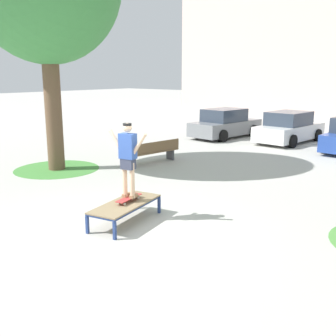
% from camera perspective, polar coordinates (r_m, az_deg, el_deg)
% --- Properties ---
extents(ground_plane, '(120.00, 120.00, 0.00)m').
position_cam_1_polar(ground_plane, '(8.96, -6.15, -8.54)').
color(ground_plane, '#B7B5AD').
extents(skate_box, '(1.12, 2.01, 0.46)m').
position_cam_1_polar(skate_box, '(9.21, -5.99, -5.20)').
color(skate_box, navy).
rests_on(skate_box, ground).
extents(skateboard, '(0.35, 0.82, 0.09)m').
position_cam_1_polar(skateboard, '(9.28, -5.51, -4.23)').
color(skateboard, '#B23333').
rests_on(skateboard, skate_box).
extents(skater, '(1.00, 0.34, 1.69)m').
position_cam_1_polar(skater, '(9.04, -5.64, 1.80)').
color(skater, beige).
rests_on(skater, skateboard).
extents(grass_patch_near_left, '(2.95, 2.95, 0.01)m').
position_cam_1_polar(grass_patch_near_left, '(14.87, -15.30, -0.13)').
color(grass_patch_near_left, '#47893D').
rests_on(grass_patch_near_left, ground).
extents(car_grey, '(2.25, 4.36, 1.50)m').
position_cam_1_polar(car_grey, '(21.65, 8.02, 6.11)').
color(car_grey, slate).
rests_on(car_grey, ground).
extents(car_white, '(2.16, 4.32, 1.50)m').
position_cam_1_polar(car_white, '(20.72, 16.64, 5.37)').
color(car_white, silver).
rests_on(car_white, ground).
extents(park_bench, '(0.74, 2.44, 0.83)m').
position_cam_1_polar(park_bench, '(15.19, -2.18, 2.32)').
color(park_bench, brown).
rests_on(park_bench, ground).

